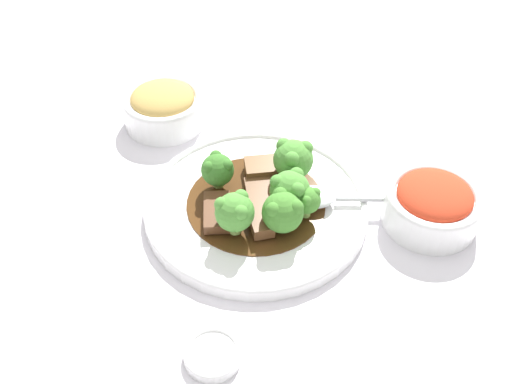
{
  "coord_description": "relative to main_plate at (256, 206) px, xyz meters",
  "views": [
    {
      "loc": [
        -0.18,
        -0.5,
        0.55
      ],
      "look_at": [
        0.0,
        0.0,
        0.03
      ],
      "focal_mm": 42.0,
      "sensor_mm": 36.0,
      "label": 1
    }
  ],
  "objects": [
    {
      "name": "ground_plane",
      "position": [
        0.0,
        0.0,
        -0.01
      ],
      "size": [
        4.0,
        4.0,
        0.0
      ],
      "primitive_type": "plane",
      "color": "silver"
    },
    {
      "name": "beef_strip_1",
      "position": [
        0.03,
        0.05,
        0.02
      ],
      "size": [
        0.06,
        0.05,
        0.02
      ],
      "color": "brown",
      "rests_on": "main_plate"
    },
    {
      "name": "broccoli_floret_2",
      "position": [
        -0.04,
        0.04,
        0.04
      ],
      "size": [
        0.04,
        0.04,
        0.05
      ],
      "color": "#7FA84C",
      "rests_on": "main_plate"
    },
    {
      "name": "side_bowl_kimchi",
      "position": [
        0.2,
        -0.09,
        0.02
      ],
      "size": [
        0.12,
        0.12,
        0.06
      ],
      "color": "white",
      "rests_on": "ground_plane"
    },
    {
      "name": "serving_spoon",
      "position": [
        0.09,
        -0.03,
        0.02
      ],
      "size": [
        0.21,
        0.09,
        0.01
      ],
      "color": "silver",
      "rests_on": "main_plate"
    },
    {
      "name": "beef_strip_2",
      "position": [
        0.01,
        0.0,
        0.01
      ],
      "size": [
        0.05,
        0.07,
        0.01
      ],
      "color": "brown",
      "rests_on": "main_plate"
    },
    {
      "name": "broccoli_floret_4",
      "position": [
        -0.04,
        -0.04,
        0.04
      ],
      "size": [
        0.05,
        0.05,
        0.06
      ],
      "color": "#8EB756",
      "rests_on": "main_plate"
    },
    {
      "name": "sauce_dish",
      "position": [
        -0.11,
        -0.18,
        -0.0
      ],
      "size": [
        0.06,
        0.06,
        0.01
      ],
      "color": "white",
      "rests_on": "ground_plane"
    },
    {
      "name": "main_plate",
      "position": [
        0.0,
        0.0,
        0.0
      ],
      "size": [
        0.28,
        0.28,
        0.02
      ],
      "color": "white",
      "rests_on": "ground_plane"
    },
    {
      "name": "broccoli_floret_1",
      "position": [
        0.03,
        -0.03,
        0.04
      ],
      "size": [
        0.05,
        0.05,
        0.06
      ],
      "color": "#8EB756",
      "rests_on": "main_plate"
    },
    {
      "name": "beef_strip_0",
      "position": [
        -0.05,
        -0.01,
        0.02
      ],
      "size": [
        0.05,
        0.07,
        0.01
      ],
      "color": "#56331E",
      "rests_on": "main_plate"
    },
    {
      "name": "side_bowl_appetizer",
      "position": [
        -0.07,
        0.22,
        0.02
      ],
      "size": [
        0.12,
        0.12,
        0.06
      ],
      "color": "white",
      "rests_on": "ground_plane"
    },
    {
      "name": "broccoli_floret_5",
      "position": [
        0.01,
        -0.06,
        0.04
      ],
      "size": [
        0.05,
        0.05,
        0.05
      ],
      "color": "#7FA84C",
      "rests_on": "main_plate"
    },
    {
      "name": "broccoli_floret_3",
      "position": [
        0.06,
        0.02,
        0.05
      ],
      "size": [
        0.05,
        0.05,
        0.06
      ],
      "color": "#7FA84C",
      "rests_on": "main_plate"
    },
    {
      "name": "beef_strip_3",
      "position": [
        -0.01,
        -0.03,
        0.02
      ],
      "size": [
        0.03,
        0.07,
        0.02
      ],
      "color": "brown",
      "rests_on": "main_plate"
    },
    {
      "name": "broccoli_floret_0",
      "position": [
        0.05,
        -0.04,
        0.04
      ],
      "size": [
        0.03,
        0.03,
        0.04
      ],
      "color": "#7FA84C",
      "rests_on": "main_plate"
    }
  ]
}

